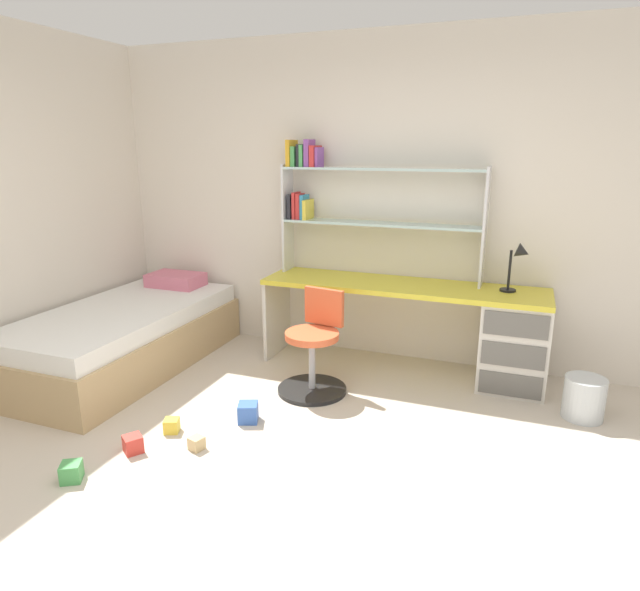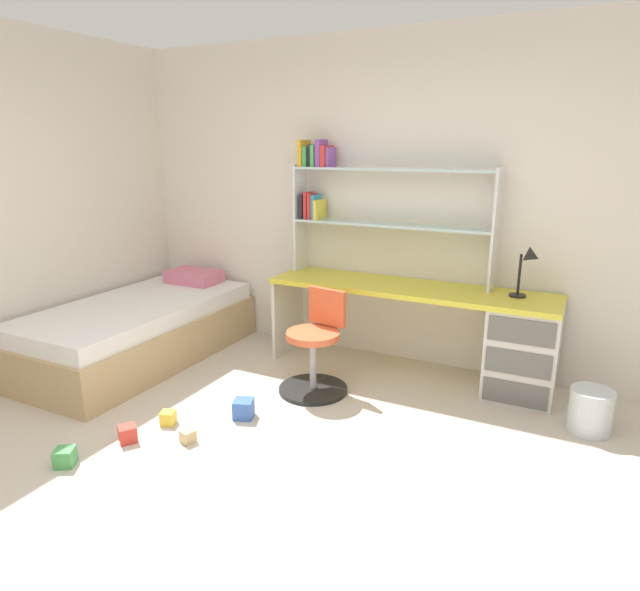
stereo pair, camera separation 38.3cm
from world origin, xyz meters
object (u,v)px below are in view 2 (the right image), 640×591
desk_lamp (529,264)px  toy_block_green_1 (65,457)px  desk (486,335)px  swivel_chair (315,353)px  toy_block_blue_0 (244,409)px  toy_block_yellow_4 (168,418)px  toy_block_natural_3 (188,436)px  bookshelf_hutch (363,196)px  toy_block_red_2 (128,434)px  bed_platform (139,330)px  waste_bin (590,411)px

desk_lamp → toy_block_green_1: size_ratio=3.60×
desk → swivel_chair: bearing=-151.0°
toy_block_blue_0 → toy_block_yellow_4: (-0.40, -0.30, -0.02)m
toy_block_green_1 → toy_block_natural_3: 0.70m
bookshelf_hutch → toy_block_red_2: (-0.75, -1.99, -1.35)m
toy_block_green_1 → toy_block_natural_3: toy_block_green_1 is taller
desk → toy_block_red_2: size_ratio=21.46×
desk → bookshelf_hutch: size_ratio=1.35×
desk → bookshelf_hutch: 1.47m
swivel_chair → toy_block_green_1: swivel_chair is taller
toy_block_blue_0 → toy_block_natural_3: bearing=-106.9°
toy_block_blue_0 → bookshelf_hutch: bearing=78.8°
bed_platform → toy_block_natural_3: bed_platform is taller
toy_block_green_1 → desk: bearing=48.1°
bookshelf_hutch → toy_block_blue_0: bearing=-101.2°
waste_bin → toy_block_natural_3: 2.58m
bookshelf_hutch → toy_block_red_2: size_ratio=15.95×
waste_bin → toy_block_yellow_4: size_ratio=3.19×
toy_block_yellow_4 → toy_block_red_2: bearing=-104.8°
swivel_chair → waste_bin: size_ratio=2.64×
toy_block_green_1 → toy_block_red_2: (0.12, 0.36, -0.00)m
desk_lamp → toy_block_red_2: desk_lamp is taller
desk_lamp → waste_bin: desk_lamp is taller
bookshelf_hutch → swivel_chair: bearing=-92.8°
toy_block_green_1 → toy_block_blue_0: bearing=57.8°
desk_lamp → toy_block_yellow_4: size_ratio=4.22×
desk → waste_bin: 0.88m
desk_lamp → waste_bin: bearing=-39.2°
waste_bin → swivel_chair: bearing=-172.6°
toy_block_red_2 → toy_block_green_1: bearing=-109.1°
bookshelf_hutch → swivel_chair: 1.36m
desk_lamp → toy_block_yellow_4: (-2.00, -1.57, -0.94)m
desk → toy_block_yellow_4: bearing=-138.8°
swivel_chair → toy_block_red_2: 1.41m
desk_lamp → swivel_chair: size_ratio=0.50×
toy_block_natural_3 → toy_block_blue_0: bearing=73.1°
bookshelf_hutch → waste_bin: size_ratio=5.77×
waste_bin → toy_block_red_2: size_ratio=2.76×
toy_block_red_2 → toy_block_yellow_4: 0.29m
toy_block_yellow_4 → desk: bearing=41.2°
toy_block_red_2 → desk_lamp: bearing=41.7°
desk → toy_block_green_1: size_ratio=21.10×
swivel_chair → bed_platform: size_ratio=0.37×
desk_lamp → swivel_chair: desk_lamp is taller
desk_lamp → toy_block_blue_0: 2.24m
bed_platform → toy_block_red_2: bed_platform is taller
desk → desk_lamp: (0.25, 0.03, 0.56)m
waste_bin → toy_block_red_2: 2.96m
swivel_chair → toy_block_red_2: bearing=-120.7°
swivel_chair → toy_block_yellow_4: size_ratio=8.42×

